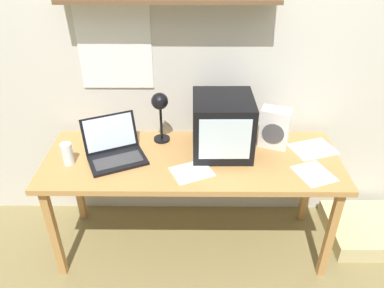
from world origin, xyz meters
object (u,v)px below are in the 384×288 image
at_px(corner_desk, 192,166).
at_px(desk_lamp, 160,107).
at_px(juice_glass, 68,155).
at_px(printed_handout, 192,172).
at_px(crt_monitor, 222,125).
at_px(open_notebook, 314,174).
at_px(floor_cushion, 362,229).
at_px(laptop, 114,148).
at_px(space_heater, 275,128).
at_px(loose_paper_near_laptop, 313,149).

height_order(corner_desk, desk_lamp, desk_lamp).
distance_m(juice_glass, printed_handout, 0.74).
relative_size(crt_monitor, printed_handout, 1.34).
xyz_separation_m(corner_desk, juice_glass, (-0.73, -0.06, 0.12)).
bearing_deg(open_notebook, juice_glass, 176.16).
bearing_deg(juice_glass, floor_cushion, 4.06).
xyz_separation_m(crt_monitor, laptop, (-0.65, -0.07, -0.12)).
xyz_separation_m(laptop, desk_lamp, (0.28, 0.14, 0.20)).
height_order(corner_desk, printed_handout, printed_handout).
height_order(desk_lamp, space_heater, desk_lamp).
height_order(printed_handout, floor_cushion, printed_handout).
distance_m(open_notebook, floor_cushion, 0.89).
xyz_separation_m(corner_desk, open_notebook, (0.70, -0.16, 0.06)).
height_order(desk_lamp, juice_glass, desk_lamp).
bearing_deg(loose_paper_near_laptop, corner_desk, -172.42).
distance_m(crt_monitor, open_notebook, 0.60).
relative_size(corner_desk, space_heater, 7.01).
bearing_deg(open_notebook, crt_monitor, 154.19).
height_order(corner_desk, crt_monitor, crt_monitor).
bearing_deg(floor_cushion, loose_paper_near_laptop, 176.82).
bearing_deg(corner_desk, loose_paper_near_laptop, 7.58).
relative_size(space_heater, open_notebook, 0.96).
bearing_deg(loose_paper_near_laptop, floor_cushion, -3.18).
relative_size(printed_handout, floor_cushion, 0.56).
bearing_deg(laptop, juice_glass, 173.03).
xyz_separation_m(laptop, floor_cushion, (1.70, 0.06, -0.73)).
distance_m(corner_desk, laptop, 0.49).
distance_m(juice_glass, space_heater, 1.26).
xyz_separation_m(corner_desk, crt_monitor, (0.18, 0.09, 0.24)).
relative_size(crt_monitor, desk_lamp, 1.03).
distance_m(crt_monitor, printed_handout, 0.35).
height_order(open_notebook, floor_cushion, open_notebook).
relative_size(laptop, loose_paper_near_laptop, 1.35).
relative_size(crt_monitor, juice_glass, 2.72).
bearing_deg(printed_handout, laptop, 161.11).
distance_m(juice_glass, open_notebook, 1.43).
xyz_separation_m(crt_monitor, printed_handout, (-0.18, -0.23, -0.18)).
relative_size(juice_glass, floor_cushion, 0.28).
bearing_deg(open_notebook, floor_cushion, 23.91).
xyz_separation_m(crt_monitor, desk_lamp, (-0.38, 0.07, 0.09)).
bearing_deg(crt_monitor, loose_paper_near_laptop, 0.50).
bearing_deg(space_heater, open_notebook, -39.74).
bearing_deg(corner_desk, space_heater, 15.99).
bearing_deg(desk_lamp, floor_cushion, -6.69).
bearing_deg(corner_desk, floor_cushion, 3.54).
distance_m(space_heater, floor_cushion, 1.07).
bearing_deg(corner_desk, laptop, 177.91).
distance_m(laptop, printed_handout, 0.50).
bearing_deg(desk_lamp, open_notebook, -22.94).
xyz_separation_m(corner_desk, loose_paper_near_laptop, (0.76, 0.10, 0.06)).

